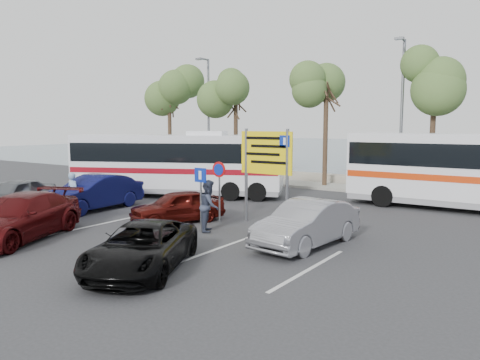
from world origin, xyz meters
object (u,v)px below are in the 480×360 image
Objects in this scene: street_lamp_right at (401,108)px; pedestrian_near at (73,193)px; car_silver_a at (12,196)px; street_lamp_left at (208,112)px; direction_sign at (266,160)px; car_blue at (94,193)px; suv_black at (142,247)px; coach_bus_left at (177,166)px; car_red at (177,206)px; pedestrian_far at (209,206)px; car_maroon at (19,217)px; car_silver_b at (307,223)px.

street_lamp_right is 4.64× the size of pedestrian_near.
car_silver_a is (-12.16, -14.53, -3.88)m from street_lamp_right.
direction_sign is at bearing -43.17° from street_lamp_left.
suv_black is at bearing -33.77° from car_blue.
coach_bus_left is 3.01× the size of car_red.
direction_sign is 0.33× the size of coach_bus_left.
pedestrian_far is (9.16, 2.01, 0.19)m from car_silver_a.
car_silver_a is 0.96× the size of suv_black.
coach_bus_left reaches higher than car_maroon.
car_blue reaches higher than car_maroon.
street_lamp_left is at bearing 5.60° from pedestrian_far.
car_silver_b is 3.76m from pedestrian_far.
street_lamp_left is 2.23× the size of direction_sign.
suv_black is at bearing 154.96° from pedestrian_near.
pedestrian_near reaches higher than car_silver_a.
pedestrian_near is (-8.28, 3.93, 0.26)m from suv_black.
car_red is 6.00m from suv_black.
car_maroon is 6.27m from pedestrian_far.
car_silver_b is at bearing -7.39° from car_silver_a.
suv_black is (3.31, -5.00, -0.01)m from car_red.
street_lamp_right is 2.23× the size of direction_sign.
car_maroon is at bearing -66.57° from car_blue.
street_lamp_right is 17.56m from suv_black.
pedestrian_far is at bearing -114.56° from direction_sign.
car_maroon is at bearing -128.68° from direction_sign.
street_lamp_right is 1.72× the size of car_blue.
car_maroon is at bearing -89.75° from car_red.
car_silver_a is 1.16× the size of car_red.
street_lamp_left is 16.44m from pedestrian_far.
street_lamp_right is at bearing 58.84° from suv_black.
street_lamp_left reaches higher than suv_black.
direction_sign reaches higher than car_maroon.
car_blue is at bearing -152.34° from car_red.
car_silver_a reaches higher than car_silver_b.
street_lamp_left is 1.83× the size of suv_black.
pedestrian_near is at bearing -160.77° from direction_sign.
car_silver_a is at bearing -138.39° from car_blue.
coach_bus_left reaches higher than car_blue.
street_lamp_right is at bearing 33.20° from car_silver_a.
street_lamp_right is 1.83× the size of suv_black.
suv_black is 1.03× the size of car_silver_b.
pedestrian_near is at bearing 15.92° from car_silver_a.
car_blue is 2.55× the size of pedestrian_far.
street_lamp_right is at bearing 93.48° from car_red.
direction_sign is at bearing 67.36° from suv_black.
car_red is at bearing 97.88° from suv_black.
car_silver_a is 2.66m from pedestrian_near.
coach_bus_left is at bearing 84.25° from car_blue.
coach_bus_left is at bearing 79.73° from car_maroon.
car_silver_b is at bearing -41.97° from street_lamp_left.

